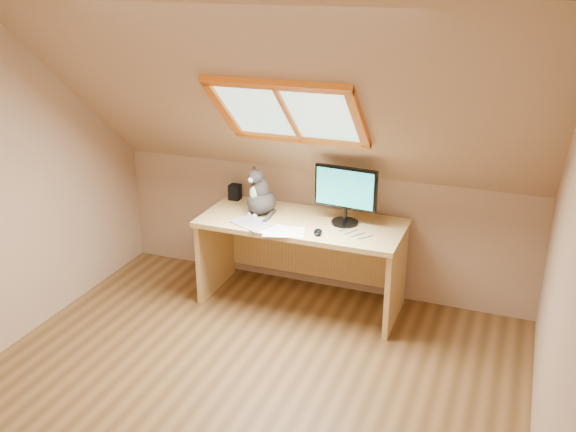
% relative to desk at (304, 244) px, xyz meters
% --- Properties ---
extents(ground, '(3.50, 3.50, 0.00)m').
position_rel_desk_xyz_m(ground, '(0.02, -1.45, -0.49)').
color(ground, brown).
rests_on(ground, ground).
extents(room_shell, '(3.52, 3.52, 2.41)m').
position_rel_desk_xyz_m(room_shell, '(0.02, -1.54, 0.94)').
color(room_shell, '#A38262').
rests_on(room_shell, ground).
extents(desk, '(1.56, 0.68, 0.71)m').
position_rel_desk_xyz_m(desk, '(0.00, 0.00, 0.00)').
color(desk, '#E3BD6C').
rests_on(desk, ground).
extents(monitor, '(0.48, 0.20, 0.45)m').
position_rel_desk_xyz_m(monitor, '(0.32, -0.01, 0.48)').
color(monitor, black).
rests_on(monitor, desk).
extents(cat, '(0.30, 0.33, 0.40)m').
position_rel_desk_xyz_m(cat, '(-0.35, -0.04, 0.36)').
color(cat, '#3C3835').
rests_on(cat, desk).
extents(desk_speaker, '(0.09, 0.09, 0.13)m').
position_rel_desk_xyz_m(desk_speaker, '(-0.68, 0.18, 0.28)').
color(desk_speaker, black).
rests_on(desk_speaker, desk).
extents(graphics_tablet, '(0.35, 0.32, 0.01)m').
position_rel_desk_xyz_m(graphics_tablet, '(-0.32, -0.27, 0.23)').
color(graphics_tablet, '#B2B2B7').
rests_on(graphics_tablet, desk).
extents(mouse, '(0.09, 0.12, 0.03)m').
position_rel_desk_xyz_m(mouse, '(0.20, -0.28, 0.24)').
color(mouse, black).
rests_on(mouse, desk).
extents(papers, '(0.33, 0.27, 0.00)m').
position_rel_desk_xyz_m(papers, '(-0.11, -0.33, 0.22)').
color(papers, white).
rests_on(papers, desk).
extents(cables, '(0.51, 0.26, 0.01)m').
position_rel_desk_xyz_m(cables, '(0.35, -0.19, 0.22)').
color(cables, silver).
rests_on(cables, desk).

